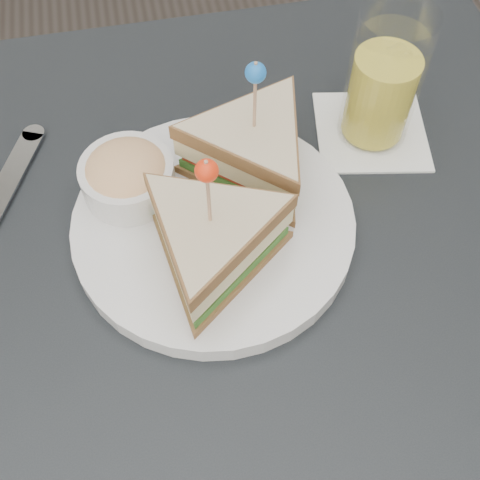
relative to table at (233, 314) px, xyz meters
name	(u,v)px	position (x,y,z in m)	size (l,w,h in m)	color
ground_plane	(236,462)	(0.00, 0.00, -0.67)	(3.50, 3.50, 0.00)	#3F3833
table	(233,314)	(0.00, 0.00, 0.00)	(0.80, 0.80, 0.75)	black
plate_meal	(218,199)	(0.00, 0.06, 0.12)	(0.32, 0.32, 0.16)	white
drink_set	(383,86)	(0.19, 0.15, 0.14)	(0.14, 0.14, 0.15)	white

